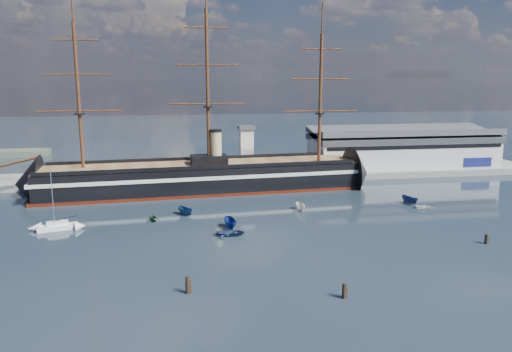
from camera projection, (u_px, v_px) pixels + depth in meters
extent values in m
plane|color=#17222D|center=(254.00, 207.00, 124.10)|extent=(600.00, 600.00, 0.00)
cube|color=slate|center=(267.00, 177.00, 160.51)|extent=(180.00, 18.00, 2.00)
cube|color=#B7BABC|center=(402.00, 150.00, 170.71)|extent=(62.00, 20.00, 10.00)
cube|color=#3F4247|center=(403.00, 134.00, 169.59)|extent=(63.00, 21.00, 2.00)
cube|color=silver|center=(246.00, 152.00, 154.69)|extent=(4.00, 4.00, 14.00)
cube|color=#3F4247|center=(246.00, 128.00, 153.20)|extent=(5.00, 5.00, 1.00)
cube|color=black|center=(202.00, 177.00, 140.78)|extent=(88.89, 21.96, 7.00)
cube|color=silver|center=(202.00, 173.00, 140.54)|extent=(90.90, 22.33, 1.00)
cube|color=#43140A|center=(202.00, 190.00, 141.50)|extent=(90.89, 22.29, 0.90)
cone|color=black|center=(28.00, 184.00, 133.36)|extent=(15.04, 16.60, 15.68)
cone|color=black|center=(359.00, 173.00, 148.32)|extent=(12.04, 16.39, 15.68)
cube|color=brown|center=(202.00, 165.00, 140.06)|extent=(88.80, 20.68, 0.40)
cube|color=black|center=(209.00, 160.00, 140.10)|extent=(10.39, 6.67, 2.50)
cylinder|color=tan|center=(216.00, 147.00, 139.73)|extent=(3.20, 3.20, 9.00)
cylinder|color=#381E0F|center=(4.00, 165.00, 131.41)|extent=(17.76, 1.91, 4.43)
cylinder|color=#381E0F|center=(78.00, 96.00, 131.09)|extent=(0.90, 0.90, 38.00)
cylinder|color=#381E0F|center=(208.00, 88.00, 136.16)|extent=(0.90, 0.90, 42.00)
cylinder|color=#381E0F|center=(320.00, 98.00, 141.90)|extent=(0.90, 0.90, 36.00)
cube|color=white|center=(58.00, 227.00, 106.06)|extent=(8.55, 4.27, 1.09)
cube|color=white|center=(57.00, 223.00, 105.89)|extent=(4.67, 2.73, 0.88)
cylinder|color=#B2B2B7|center=(52.00, 197.00, 104.67)|extent=(0.18, 0.18, 12.04)
imported|color=navy|center=(231.00, 229.00, 106.86)|extent=(7.22, 3.11, 2.82)
imported|color=navy|center=(230.00, 235.00, 102.42)|extent=(1.95, 3.89, 1.74)
imported|color=silver|center=(301.00, 211.00, 121.01)|extent=(6.03, 2.37, 2.39)
imported|color=#1D432B|center=(153.00, 221.00, 112.33)|extent=(6.12, 4.70, 2.06)
imported|color=silver|center=(425.00, 209.00, 122.75)|extent=(2.36, 2.98, 1.30)
imported|color=navy|center=(410.00, 204.00, 127.68)|extent=(6.58, 4.13, 2.47)
imported|color=navy|center=(186.00, 215.00, 117.23)|extent=(6.29, 5.19, 2.43)
cylinder|color=black|center=(188.00, 293.00, 75.25)|extent=(0.64, 0.64, 3.45)
cylinder|color=black|center=(344.00, 298.00, 73.61)|extent=(0.64, 0.64, 3.06)
cylinder|color=black|center=(486.00, 244.00, 97.42)|extent=(0.64, 0.64, 2.63)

